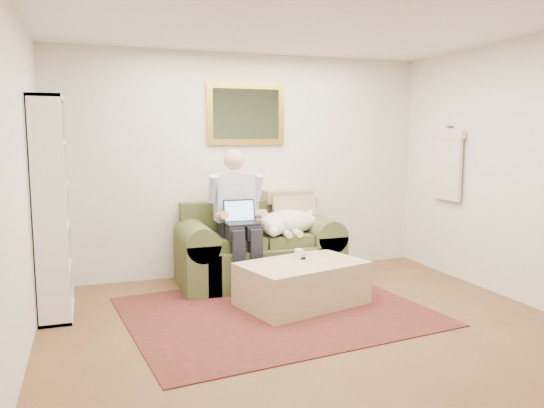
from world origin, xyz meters
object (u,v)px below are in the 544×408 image
sleeping_dog (288,222)px  seated_man (239,220)px  sofa (258,255)px  ottoman (302,284)px  coffee_mug (299,254)px  bookshelf (52,207)px  laptop (241,217)px

sleeping_dog → seated_man: bearing=-172.9°
sofa → sleeping_dog: (0.32, -0.09, 0.37)m
seated_man → ottoman: 1.02m
sleeping_dog → coffee_mug: size_ratio=7.35×
seated_man → sofa: bearing=31.5°
coffee_mug → sofa: bearing=102.8°
sofa → bookshelf: (-2.11, -0.42, 0.69)m
sleeping_dog → coffee_mug: sleeping_dog is taller
sleeping_dog → ottoman: (-0.17, -0.84, -0.47)m
sleeping_dog → ottoman: bearing=-101.2°
laptop → bookshelf: bearing=-174.3°
laptop → sleeping_dog: (0.59, 0.14, -0.10)m
seated_man → laptop: bearing=-90.0°
bookshelf → seated_man: bearing=7.8°
sofa → sleeping_dog: size_ratio=2.43×
bookshelf → sofa: bearing=11.2°
sleeping_dog → coffee_mug: 0.73m
sleeping_dog → ottoman: sleeping_dog is taller
seated_man → coffee_mug: (0.44, -0.62, -0.28)m
sofa → bookshelf: size_ratio=0.89×
laptop → coffee_mug: 0.77m
sofa → bookshelf: bearing=-168.8°
sofa → sleeping_dog: 0.50m
coffee_mug → sleeping_dog: bearing=78.2°
bookshelf → ottoman: bearing=-12.8°
bookshelf → sleeping_dog: bearing=7.6°
laptop → sleeping_dog: 0.61m
sofa → coffee_mug: 0.82m
seated_man → sleeping_dog: size_ratio=2.04×
ottoman → sleeping_dog: bearing=78.8°
sleeping_dog → bookshelf: (-2.43, -0.32, 0.32)m
sofa → coffee_mug: (0.18, -0.78, 0.17)m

